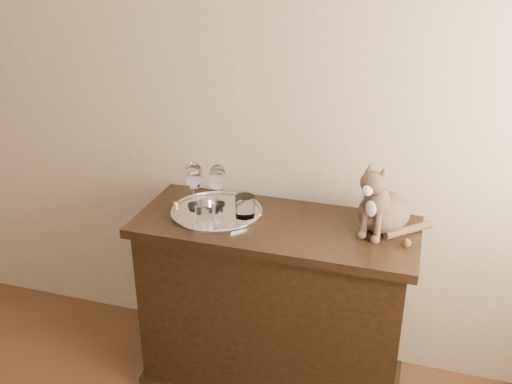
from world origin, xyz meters
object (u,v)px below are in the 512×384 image
at_px(wine_glass_a, 194,184).
at_px(tumbler_b, 205,214).
at_px(tray, 217,212).
at_px(sideboard, 274,306).
at_px(wine_glass_c, 194,190).
at_px(wine_glass_b, 218,185).
at_px(cat, 386,194).
at_px(wine_glass_d, 216,191).
at_px(tumbler_c, 245,206).

bearing_deg(wine_glass_a, tumbler_b, -53.63).
bearing_deg(tray, sideboard, -2.64).
bearing_deg(wine_glass_c, wine_glass_b, 42.42).
bearing_deg(tumbler_b, sideboard, 22.32).
xyz_separation_m(wine_glass_b, wine_glass_c, (-0.08, -0.07, -0.00)).
bearing_deg(tumbler_b, tray, 89.23).
distance_m(sideboard, cat, 0.73).
relative_size(tray, tumbler_b, 4.20).
xyz_separation_m(wine_glass_b, tumbler_b, (0.02, -0.20, -0.05)).
xyz_separation_m(wine_glass_d, tumbler_c, (0.14, -0.02, -0.05)).
bearing_deg(cat, tumbler_b, -143.71).
height_order(sideboard, tumbler_b, tumbler_b).
height_order(wine_glass_d, cat, cat).
bearing_deg(wine_glass_a, tray, -15.28).
distance_m(tray, wine_glass_c, 0.14).
height_order(tumbler_c, cat, cat).
bearing_deg(tumbler_c, wine_glass_d, 171.47).
bearing_deg(wine_glass_a, wine_glass_c, -64.85).
relative_size(wine_glass_c, tumbler_c, 1.90).
bearing_deg(wine_glass_a, wine_glass_d, -8.47).
xyz_separation_m(wine_glass_c, tumbler_b, (0.10, -0.12, -0.04)).
distance_m(wine_glass_d, cat, 0.72).
xyz_separation_m(tray, cat, (0.71, 0.06, 0.15)).
distance_m(tray, wine_glass_d, 0.10).
height_order(tumbler_b, cat, cat).
relative_size(tray, cat, 1.26).
bearing_deg(wine_glass_b, tray, -75.38).
distance_m(sideboard, tray, 0.51).
bearing_deg(tumbler_b, cat, 14.83).
bearing_deg(wine_glass_c, tray, 0.19).
xyz_separation_m(wine_glass_c, cat, (0.81, 0.06, 0.06)).
xyz_separation_m(sideboard, wine_glass_a, (-0.38, 0.04, 0.54)).
bearing_deg(tumbler_c, tray, 177.61).
bearing_deg(wine_glass_d, cat, 3.94).
relative_size(tray, wine_glass_d, 2.13).
distance_m(wine_glass_b, cat, 0.73).
xyz_separation_m(wine_glass_a, wine_glass_b, (0.10, 0.04, -0.01)).
relative_size(wine_glass_a, wine_glass_b, 1.09).
height_order(sideboard, wine_glass_b, wine_glass_b).
relative_size(wine_glass_a, tumbler_b, 2.17).
xyz_separation_m(wine_glass_a, wine_glass_c, (0.02, -0.03, -0.01)).
relative_size(wine_glass_b, tumbler_b, 1.99).
bearing_deg(wine_glass_c, cat, 4.58).
relative_size(tray, wine_glass_c, 2.23).
relative_size(tray, wine_glass_a, 1.94).
relative_size(sideboard, wine_glass_c, 6.70).
height_order(wine_glass_a, tumbler_c, wine_glass_a).
distance_m(sideboard, wine_glass_c, 0.64).
height_order(tray, wine_glass_b, wine_glass_b).
bearing_deg(wine_glass_b, wine_glass_a, -156.23).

